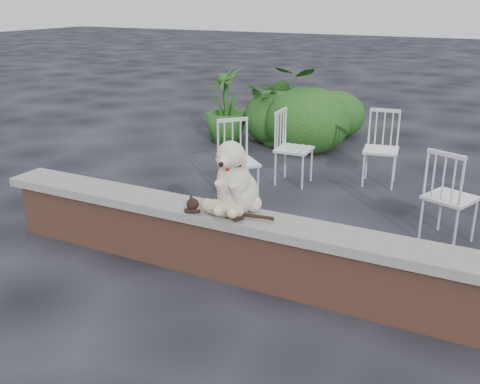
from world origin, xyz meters
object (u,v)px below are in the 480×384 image
at_px(chair_a, 238,161).
at_px(potted_plant_a, 284,105).
at_px(chair_e, 294,148).
at_px(chair_b, 381,149).
at_px(potted_plant_b, 225,105).
at_px(cat, 221,207).
at_px(chair_c, 451,196).
at_px(dog, 238,175).

xyz_separation_m(chair_a, potted_plant_a, (-0.53, 2.59, 0.17)).
height_order(chair_e, chair_b, same).
distance_m(chair_a, potted_plant_b, 2.72).
bearing_deg(chair_b, potted_plant_b, 151.38).
relative_size(cat, chair_a, 0.96).
bearing_deg(potted_plant_b, chair_c, -32.38).
xyz_separation_m(chair_e, potted_plant_b, (-1.79, 1.46, 0.14)).
height_order(dog, chair_e, dog).
height_order(cat, potted_plant_a, potted_plant_a).
distance_m(cat, potted_plant_b, 4.64).
relative_size(dog, potted_plant_b, 0.54).
relative_size(dog, chair_b, 0.69).
xyz_separation_m(chair_b, potted_plant_a, (-1.88, 1.28, 0.17)).
bearing_deg(chair_b, chair_a, -144.47).
height_order(chair_b, potted_plant_b, potted_plant_b).
height_order(cat, chair_a, chair_a).
height_order(chair_a, potted_plant_b, potted_plant_b).
xyz_separation_m(dog, chair_a, (-0.84, 1.62, -0.43)).
relative_size(dog, cat, 0.72).
height_order(cat, potted_plant_b, potted_plant_b).
bearing_deg(potted_plant_b, potted_plant_a, 17.36).
bearing_deg(chair_c, potted_plant_b, -10.94).
xyz_separation_m(chair_b, chair_a, (-1.34, -1.31, 0.00)).
xyz_separation_m(dog, potted_plant_b, (-2.27, 3.93, -0.30)).
relative_size(cat, potted_plant_a, 0.70).
xyz_separation_m(cat, chair_c, (1.59, 1.68, -0.19)).
distance_m(dog, chair_b, 3.01).
distance_m(cat, potted_plant_a, 4.55).
xyz_separation_m(dog, chair_b, (0.50, 2.94, -0.43)).
bearing_deg(chair_a, cat, -114.27).
distance_m(dog, potted_plant_a, 4.44).
height_order(chair_a, potted_plant_a, potted_plant_a).
xyz_separation_m(chair_e, potted_plant_a, (-0.89, 1.74, 0.17)).
bearing_deg(chair_e, dog, -171.48).
relative_size(chair_e, chair_a, 1.00).
bearing_deg(dog, chair_a, 114.20).
height_order(chair_b, chair_a, same).
bearing_deg(dog, cat, -121.29).
height_order(potted_plant_a, potted_plant_b, potted_plant_a).
xyz_separation_m(dog, cat, (-0.08, -0.15, -0.25)).
bearing_deg(chair_c, potted_plant_a, -21.46).
bearing_deg(chair_e, potted_plant_a, 24.48).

